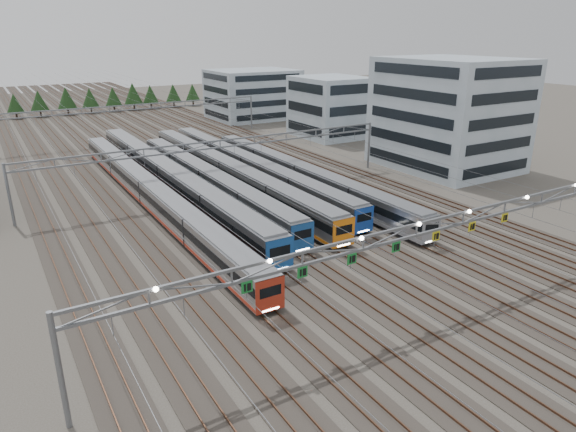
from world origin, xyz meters
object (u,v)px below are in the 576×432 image
train_a (149,192)px  depot_bldg_north (253,94)px  train_f (302,175)px  gantry_far (136,111)px  train_c (208,181)px  depot_bldg_south (448,114)px  train_e (249,166)px  gantry_mid (220,150)px  gantry_near (417,233)px  train_d (228,172)px  depot_bldg_mid (331,107)px  train_b (168,177)px

train_a → depot_bldg_north: bearing=52.1°
train_f → gantry_far: 51.03m
train_c → depot_bldg_south: (42.39, -5.83, 7.19)m
train_e → depot_bldg_south: bearing=-17.5°
train_c → gantry_mid: size_ratio=0.92×
train_a → train_c: (9.00, 0.75, 0.08)m
train_e → gantry_near: size_ratio=1.05×
train_d → gantry_near: gantry_near is taller
train_c → gantry_near: 40.19m
gantry_near → depot_bldg_south: size_ratio=2.56×
gantry_mid → depot_bldg_mid: depot_bldg_mid is taller
gantry_far → gantry_near: bearing=-90.0°
train_a → gantry_near: bearing=-74.0°
train_b → depot_bldg_mid: (46.01, 22.95, 4.36)m
train_f → gantry_near: size_ratio=0.95×
train_c → train_a: bearing=-175.2°
gantry_mid → gantry_far: bearing=90.0°
gantry_mid → depot_bldg_south: depot_bldg_south is taller
train_f → train_c: bearing=162.3°
gantry_mid → depot_bldg_south: bearing=-8.7°
train_f → train_e: bearing=116.6°
train_e → depot_bldg_north: 62.68m
train_d → gantry_far: (-2.25, 42.34, 4.23)m
train_e → train_b: bearing=179.6°
train_e → train_c: bearing=-152.5°
gantry_near → gantry_far: (0.05, 85.12, -0.70)m
train_e → gantry_near: bearing=-98.7°
train_e → depot_bldg_mid: bearing=35.3°
train_a → depot_bldg_mid: bearing=29.4°
train_b → gantry_far: bearing=80.5°
train_d → train_f: 11.56m
train_d → gantry_far: size_ratio=1.07×
depot_bldg_mid → gantry_far: bearing=155.9°
gantry_near → depot_bldg_north: (36.04, 99.77, -0.60)m
train_a → train_f: size_ratio=1.28×
train_b → train_c: train_b is taller
gantry_far → depot_bldg_mid: (39.26, -17.56, 0.24)m
depot_bldg_south → depot_bldg_north: size_ratio=1.00×
train_f → depot_bldg_north: (24.74, 64.24, 4.45)m
train_d → train_f: train_d is taller
train_d → depot_bldg_south: bearing=-13.0°
train_e → gantry_near: 45.30m
depot_bldg_south → depot_bldg_north: 65.96m
train_a → train_b: size_ratio=1.02×
depot_bldg_south → depot_bldg_north: bearing=93.6°
train_c → gantry_far: (2.25, 45.29, 4.26)m
gantry_far → train_c: bearing=-92.8°
gantry_near → depot_bldg_north: depot_bldg_north is taller
train_f → depot_bldg_south: bearing=-3.0°
train_a → depot_bldg_mid: depot_bldg_mid is taller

